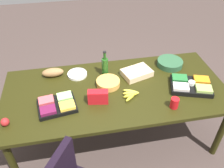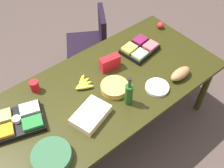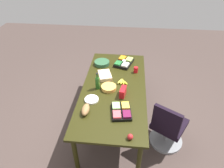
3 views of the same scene
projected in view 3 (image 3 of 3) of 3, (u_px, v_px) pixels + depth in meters
ground_plane at (114, 118)px, 3.86m from camera, size 10.00×10.00×0.00m
conference_table at (114, 90)px, 3.44m from camera, size 2.37×1.08×0.78m
office_chair at (167, 129)px, 3.19m from camera, size 0.66×0.66×0.91m
red_solo_cup at (136, 70)px, 3.73m from camera, size 0.08×0.08×0.11m
veggie_tray at (124, 62)px, 3.99m from camera, size 0.49×0.41×0.09m
fruit_platter at (121, 111)px, 2.87m from camera, size 0.40×0.33×0.07m
wine_bottle at (98, 83)px, 3.29m from camera, size 0.08×0.08×0.31m
paper_plate_stack at (92, 99)px, 3.10m from camera, size 0.23×0.23×0.03m
bread_loaf at (86, 110)px, 2.87m from camera, size 0.24×0.11×0.10m
banana_bunch at (122, 82)px, 3.47m from camera, size 0.18×0.20×0.04m
sheet_cake at (105, 75)px, 3.62m from camera, size 0.37×0.31×0.07m
chip_bag_red at (123, 92)px, 3.17m from camera, size 0.21×0.11×0.14m
apple_red at (130, 137)px, 2.49m from camera, size 0.08×0.08×0.08m
salad_bowl at (102, 63)px, 3.98m from camera, size 0.32×0.32×0.07m
chip_bowl at (109, 87)px, 3.33m from camera, size 0.28×0.28×0.06m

